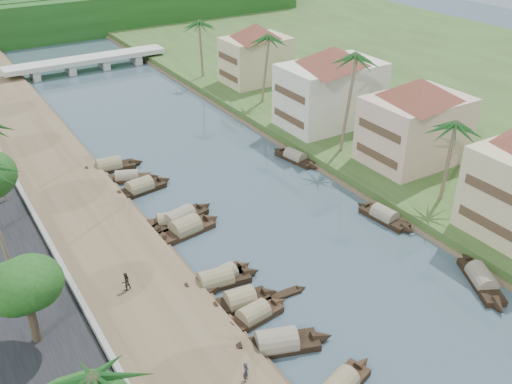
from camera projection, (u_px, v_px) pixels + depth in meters
ground at (357, 290)px, 47.07m from camera, size 220.00×220.00×0.00m
left_bank at (91, 230)px, 54.32m from camera, size 10.00×180.00×0.80m
right_bank at (369, 148)px, 70.43m from camera, size 16.00×180.00×1.20m
retaining_wall at (44, 235)px, 51.92m from camera, size 0.40×180.00×1.10m
treeline at (44, 18)px, 119.39m from camera, size 120.00×14.00×8.00m
bridge at (87, 61)px, 99.70m from camera, size 28.00×4.00×2.40m
building_mid at (416, 120)px, 63.75m from camera, size 14.11×14.11×9.70m
building_far at (331, 85)px, 73.56m from camera, size 15.59×15.59×10.20m
building_distant at (256, 53)px, 89.12m from camera, size 12.62×12.62×9.20m
sampan_3 at (277, 344)px, 41.09m from camera, size 8.76×4.55×2.32m
sampan_4 at (254, 316)px, 43.73m from camera, size 6.98×2.36×1.99m
sampan_5 at (240, 301)px, 45.26m from camera, size 6.92×2.54×2.17m
sampan_6 at (223, 277)px, 47.96m from camera, size 6.57×2.83×1.96m
sampan_7 at (216, 281)px, 47.49m from camera, size 8.32×2.76×2.18m
sampan_8 at (186, 229)px, 54.48m from camera, size 8.12×2.97×2.43m
sampan_9 at (179, 219)px, 56.10m from camera, size 8.86×4.06×2.21m
sampan_10 at (169, 221)px, 55.78m from camera, size 6.62×2.80×1.84m
sampan_11 at (140, 188)px, 61.64m from camera, size 8.05×2.79×2.26m
sampan_12 at (127, 178)px, 63.84m from camera, size 7.29×4.07×1.81m
sampan_13 at (109, 167)px, 66.25m from camera, size 8.35×2.86×2.24m
sampan_14 at (481, 280)px, 47.62m from camera, size 5.30×8.27×2.08m
sampan_15 at (384, 217)px, 56.51m from camera, size 2.33×7.54×2.02m
sampan_16 at (295, 158)px, 68.40m from camera, size 2.76×7.75×1.91m
canoe_1 at (281, 296)px, 46.32m from camera, size 4.96×1.14×0.79m
canoe_2 at (175, 223)px, 56.04m from camera, size 5.28×0.91×0.77m
palm_1 at (454, 126)px, 54.36m from camera, size 3.20×3.20×9.67m
palm_2 at (350, 58)px, 63.14m from camera, size 3.20×3.20×12.95m
palm_3 at (264, 38)px, 78.77m from camera, size 3.20×3.20×10.96m
palm_4 at (103, 377)px, 25.23m from camera, size 3.20×3.20×10.89m
palm_7 at (200, 23)px, 89.60m from camera, size 3.20×3.20×10.41m
tree_2 at (24, 286)px, 37.78m from camera, size 4.41×4.41×6.68m
tree_6 at (351, 73)px, 77.23m from camera, size 4.94×4.94×7.61m
person_near at (246, 372)px, 37.27m from camera, size 0.65×0.66×1.53m
person_far at (126, 281)px, 45.58m from camera, size 0.90×0.78×1.58m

